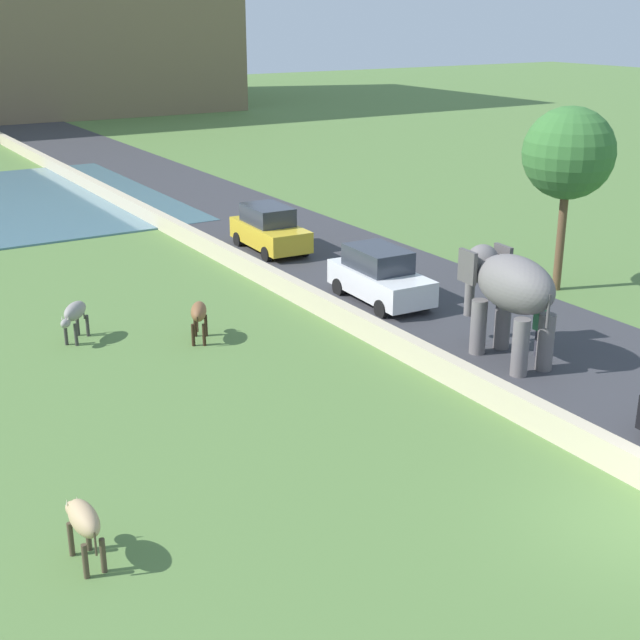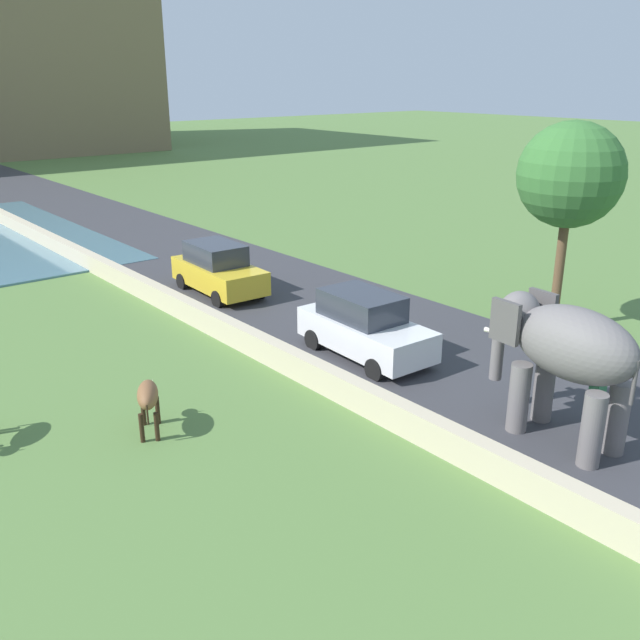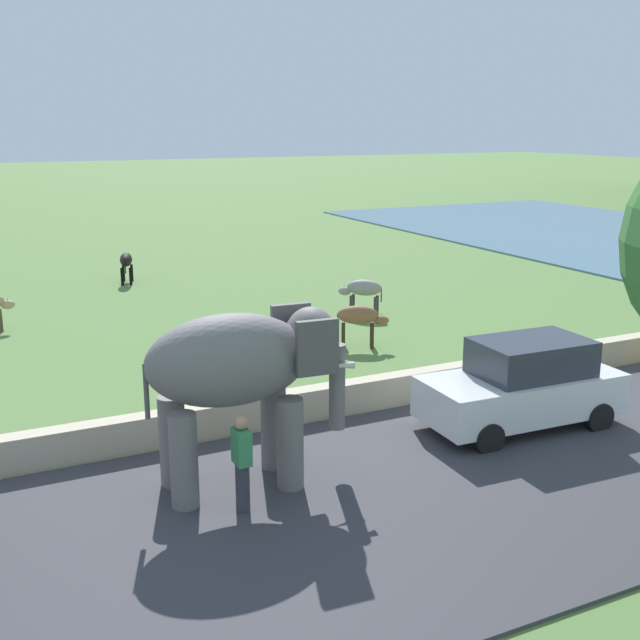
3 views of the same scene
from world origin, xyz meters
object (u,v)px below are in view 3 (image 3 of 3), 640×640
object	(u,v)px
cow_grey	(363,290)
cow_brown	(360,317)
car_white	(523,385)
cow_black	(126,261)
person_beside_elephant	(242,462)
elephant	(242,370)

from	to	relation	value
cow_grey	cow_brown	world-z (taller)	same
car_white	cow_black	size ratio (longest dim) A/B	2.86
person_beside_elephant	elephant	bearing A→B (deg)	157.17
elephant	cow_brown	size ratio (longest dim) A/B	2.55
car_white	cow_grey	distance (m)	9.63
cow_grey	cow_black	xyz separation A→B (m)	(-8.40, -5.46, 0.00)
car_white	cow_black	xyz separation A→B (m)	(-17.88, -3.78, -0.06)
elephant	cow_grey	distance (m)	12.18
cow_black	cow_brown	xyz separation A→B (m)	(11.46, 3.66, 0.00)
elephant	cow_grey	size ratio (longest dim) A/B	2.79
cow_black	cow_grey	bearing A→B (deg)	33.02
person_beside_elephant	car_white	xyz separation A→B (m)	(-0.90, 6.24, 0.03)
elephant	cow_grey	xyz separation A→B (m)	(-9.49, 7.54, -1.20)
elephant	cow_brown	xyz separation A→B (m)	(-6.43, 5.74, -1.20)
car_white	cow_grey	xyz separation A→B (m)	(-9.48, 1.68, -0.06)
car_white	cow_brown	size ratio (longest dim) A/B	2.95
elephant	person_beside_elephant	bearing A→B (deg)	-22.83
person_beside_elephant	cow_brown	bearing A→B (deg)	140.11
elephant	cow_black	size ratio (longest dim) A/B	2.47
elephant	person_beside_elephant	xyz separation A→B (m)	(0.89, -0.37, -1.16)
car_white	cow_grey	world-z (taller)	car_white
cow_black	car_white	bearing A→B (deg)	11.93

